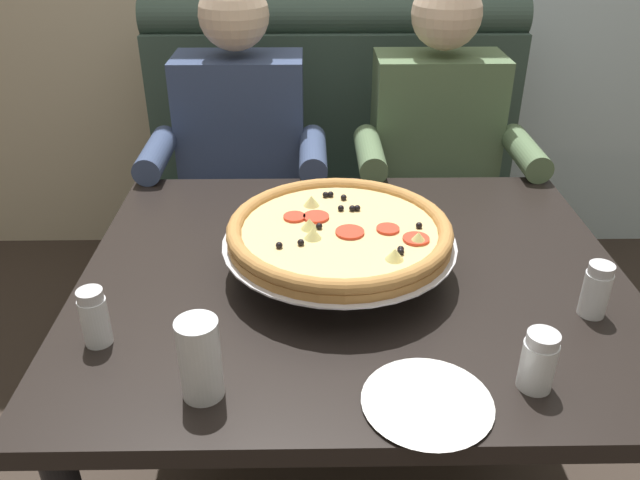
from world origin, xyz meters
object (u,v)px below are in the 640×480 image
(diner_right, at_px, (438,162))
(shaker_pepper_flakes, at_px, (95,321))
(booth_bench, at_px, (335,212))
(drinking_glass, at_px, (200,363))
(pizza, at_px, (339,232))
(dining_table, at_px, (352,304))
(shaker_oregano, at_px, (595,293))
(shaker_parmesan, at_px, (538,365))
(plate_near_left, at_px, (427,399))
(diner_left, at_px, (240,163))

(diner_right, height_order, shaker_pepper_flakes, diner_right)
(booth_bench, relative_size, drinking_glass, 9.55)
(booth_bench, relative_size, diner_right, 1.09)
(booth_bench, height_order, pizza, booth_bench)
(booth_bench, bearing_deg, pizza, -91.86)
(dining_table, xyz_separation_m, diner_right, (0.31, 0.70, 0.05))
(shaker_pepper_flakes, relative_size, drinking_glass, 0.78)
(dining_table, relative_size, shaker_pepper_flakes, 10.36)
(shaker_oregano, height_order, shaker_parmesan, shaker_oregano)
(shaker_pepper_flakes, distance_m, plate_near_left, 0.60)
(shaker_pepper_flakes, bearing_deg, dining_table, 26.05)
(drinking_glass, bearing_deg, pizza, 57.64)
(shaker_oregano, bearing_deg, plate_near_left, -146.05)
(plate_near_left, bearing_deg, diner_right, 78.82)
(dining_table, distance_m, pizza, 0.19)
(shaker_pepper_flakes, distance_m, drinking_glass, 0.25)
(drinking_glass, bearing_deg, booth_bench, 78.57)
(shaker_parmesan, bearing_deg, diner_right, 88.26)
(booth_bench, distance_m, dining_table, 1.00)
(booth_bench, distance_m, shaker_oregano, 1.28)
(shaker_pepper_flakes, bearing_deg, booth_bench, 68.11)
(diner_right, distance_m, plate_near_left, 1.13)
(diner_left, relative_size, pizza, 2.58)
(shaker_pepper_flakes, bearing_deg, drinking_glass, -33.17)
(diner_left, height_order, pizza, diner_left)
(diner_left, distance_m, shaker_parmesan, 1.22)
(booth_bench, height_order, diner_left, diner_left)
(plate_near_left, bearing_deg, shaker_oregano, 33.95)
(diner_right, xyz_separation_m, shaker_oregano, (0.14, -0.86, 0.08))
(diner_right, relative_size, drinking_glass, 8.73)
(booth_bench, height_order, drinking_glass, booth_bench)
(booth_bench, xyz_separation_m, shaker_parmesan, (0.28, -1.33, 0.39))
(pizza, height_order, shaker_oregano, pizza)
(shaker_oregano, bearing_deg, booth_bench, 112.04)
(diner_left, bearing_deg, diner_right, 0.00)
(pizza, bearing_deg, shaker_pepper_flakes, -152.01)
(shaker_parmesan, bearing_deg, shaker_oregano, 49.21)
(drinking_glass, bearing_deg, shaker_pepper_flakes, 146.83)
(booth_bench, relative_size, plate_near_left, 6.46)
(drinking_glass, bearing_deg, diner_left, 92.29)
(diner_right, bearing_deg, diner_left, 180.00)
(pizza, relative_size, shaker_pepper_flakes, 4.36)
(shaker_oregano, distance_m, plate_near_left, 0.44)
(diner_right, distance_m, shaker_parmesan, 1.07)
(pizza, xyz_separation_m, shaker_pepper_flakes, (-0.45, -0.24, -0.05))
(booth_bench, xyz_separation_m, drinking_glass, (-0.27, -1.34, 0.41))
(shaker_parmesan, distance_m, plate_near_left, 0.19)
(booth_bench, xyz_separation_m, shaker_oregano, (0.46, -1.13, 0.40))
(dining_table, bearing_deg, shaker_pepper_flakes, -153.95)
(shaker_oregano, bearing_deg, diner_left, 131.81)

